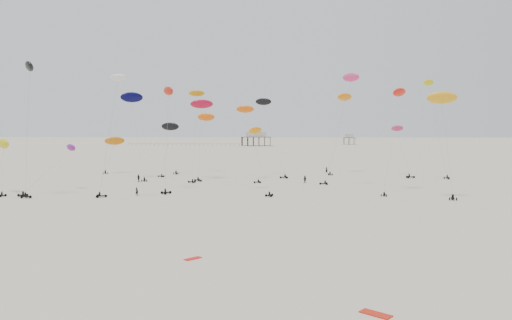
{
  "coord_description": "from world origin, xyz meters",
  "views": [
    {
      "loc": [
        3.52,
        -3.36,
        12.97
      ],
      "look_at": [
        0.0,
        88.0,
        7.0
      ],
      "focal_mm": 35.0,
      "sensor_mm": 36.0,
      "label": 1
    }
  ],
  "objects_px": {
    "rig_4": "(202,125)",
    "pavilion_main": "(256,140)",
    "spectator_0": "(137,196)",
    "pavilion_small": "(349,140)",
    "rig_9": "(3,151)"
  },
  "relations": [
    {
      "from": "rig_4",
      "to": "pavilion_main",
      "type": "bearing_deg",
      "value": -110.68
    },
    {
      "from": "spectator_0",
      "to": "pavilion_small",
      "type": "bearing_deg",
      "value": -88.14
    },
    {
      "from": "rig_9",
      "to": "pavilion_small",
      "type": "bearing_deg",
      "value": 3.48
    },
    {
      "from": "rig_4",
      "to": "spectator_0",
      "type": "xyz_separation_m",
      "value": [
        -4.68,
        -52.91,
        -13.64
      ]
    },
    {
      "from": "pavilion_main",
      "to": "rig_9",
      "type": "bearing_deg",
      "value": -98.92
    },
    {
      "from": "pavilion_main",
      "to": "rig_9",
      "type": "xyz_separation_m",
      "value": [
        -40.34,
        -256.9,
        4.08
      ]
    },
    {
      "from": "rig_4",
      "to": "spectator_0",
      "type": "height_order",
      "value": "rig_4"
    },
    {
      "from": "pavilion_main",
      "to": "pavilion_small",
      "type": "height_order",
      "value": "pavilion_main"
    },
    {
      "from": "pavilion_small",
      "to": "rig_4",
      "type": "relative_size",
      "value": 0.46
    },
    {
      "from": "pavilion_main",
      "to": "pavilion_small",
      "type": "relative_size",
      "value": 2.33
    },
    {
      "from": "rig_4",
      "to": "rig_9",
      "type": "relative_size",
      "value": 1.7
    },
    {
      "from": "pavilion_main",
      "to": "pavilion_small",
      "type": "xyz_separation_m",
      "value": [
        70.0,
        30.0,
        -0.74
      ]
    },
    {
      "from": "spectator_0",
      "to": "rig_4",
      "type": "bearing_deg",
      "value": -77.26
    },
    {
      "from": "pavilion_main",
      "to": "rig_4",
      "type": "height_order",
      "value": "rig_4"
    },
    {
      "from": "pavilion_small",
      "to": "spectator_0",
      "type": "bearing_deg",
      "value": -105.94
    }
  ]
}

